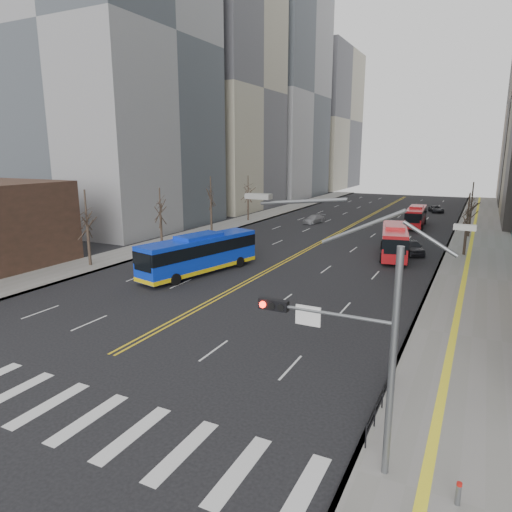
# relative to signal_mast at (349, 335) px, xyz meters

# --- Properties ---
(ground) EXTENTS (220.00, 220.00, 0.00)m
(ground) POSITION_rel_signal_mast_xyz_m (-13.77, -2.00, -4.86)
(ground) COLOR black
(sidewalk_right) EXTENTS (7.00, 130.00, 0.15)m
(sidewalk_right) POSITION_rel_signal_mast_xyz_m (3.73, 43.00, -4.78)
(sidewalk_right) COLOR gray
(sidewalk_right) RESTS_ON ground
(sidewalk_left) EXTENTS (5.00, 130.00, 0.15)m
(sidewalk_left) POSITION_rel_signal_mast_xyz_m (-30.27, 43.00, -4.78)
(sidewalk_left) COLOR gray
(sidewalk_left) RESTS_ON ground
(crosswalk) EXTENTS (26.70, 4.00, 0.01)m
(crosswalk) POSITION_rel_signal_mast_xyz_m (-13.77, -2.00, -4.85)
(crosswalk) COLOR silver
(crosswalk) RESTS_ON ground
(centerline) EXTENTS (0.55, 100.00, 0.01)m
(centerline) POSITION_rel_signal_mast_xyz_m (-13.77, 53.00, -4.85)
(centerline) COLOR gold
(centerline) RESTS_ON ground
(office_towers) EXTENTS (83.00, 134.00, 58.00)m
(office_towers) POSITION_rel_signal_mast_xyz_m (-13.64, 66.51, 19.07)
(office_towers) COLOR gray
(office_towers) RESTS_ON ground
(signal_mast) EXTENTS (5.37, 0.37, 9.39)m
(signal_mast) POSITION_rel_signal_mast_xyz_m (0.00, 0.00, 0.00)
(signal_mast) COLOR slate
(signal_mast) RESTS_ON ground
(pedestrian_railing) EXTENTS (0.06, 6.06, 1.02)m
(pedestrian_railing) POSITION_rel_signal_mast_xyz_m (0.53, 4.00, -4.03)
(pedestrian_railing) COLOR black
(pedestrian_railing) RESTS_ON sidewalk_right
(street_trees) EXTENTS (35.20, 47.20, 7.60)m
(street_trees) POSITION_rel_signal_mast_xyz_m (-20.94, 32.55, 0.02)
(street_trees) COLOR #30261D
(street_trees) RESTS_ON ground
(blue_bus) EXTENTS (5.48, 12.68, 3.60)m
(blue_bus) POSITION_rel_signal_mast_xyz_m (-18.91, 19.60, -2.97)
(blue_bus) COLOR #0D32C9
(blue_bus) RESTS_ON ground
(red_bus_near) EXTENTS (4.39, 10.84, 3.37)m
(red_bus_near) POSITION_rel_signal_mast_xyz_m (-4.43, 34.52, -2.98)
(red_bus_near) COLOR #AA1216
(red_bus_near) RESTS_ON ground
(red_bus_far) EXTENTS (2.82, 9.82, 3.12)m
(red_bus_far) POSITION_rel_signal_mast_xyz_m (-5.06, 55.76, -3.11)
(red_bus_far) COLOR #AA1216
(red_bus_far) RESTS_ON ground
(car_white) EXTENTS (2.69, 4.70, 1.47)m
(car_white) POSITION_rel_signal_mast_xyz_m (-20.64, 18.81, -4.12)
(car_white) COLOR silver
(car_white) RESTS_ON ground
(car_dark_mid) EXTENTS (3.58, 4.97, 1.57)m
(car_dark_mid) POSITION_rel_signal_mast_xyz_m (-2.88, 36.56, -4.07)
(car_dark_mid) COLOR black
(car_dark_mid) RESTS_ON ground
(car_silver) EXTENTS (2.72, 4.73, 1.29)m
(car_silver) POSITION_rel_signal_mast_xyz_m (-19.63, 52.56, -4.21)
(car_silver) COLOR gray
(car_silver) RESTS_ON ground
(car_dark_far) EXTENTS (3.32, 4.71, 1.19)m
(car_dark_far) POSITION_rel_signal_mast_xyz_m (-4.00, 74.75, -4.26)
(car_dark_far) COLOR black
(car_dark_far) RESTS_ON ground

